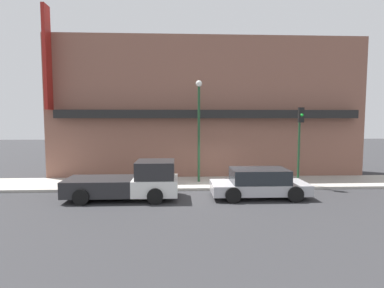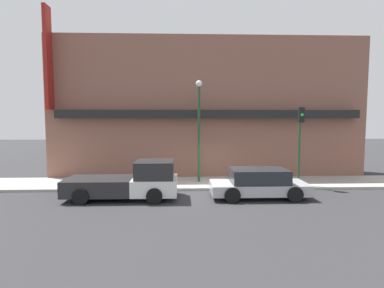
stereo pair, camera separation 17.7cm
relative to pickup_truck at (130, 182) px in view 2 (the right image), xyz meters
name	(u,v)px [view 2 (the right image)]	position (x,y,z in m)	size (l,w,h in m)	color
ground_plane	(214,191)	(4.10, 1.38, -0.78)	(80.00, 80.00, 0.00)	#2D2D30
sidewalk	(211,183)	(4.10, 2.94, -0.71)	(36.00, 3.13, 0.14)	#ADA89E
building	(206,109)	(4.08, 5.99, 3.62)	(19.80, 3.80, 10.22)	brown
pickup_truck	(130,182)	(0.00, 0.00, 0.00)	(5.15, 2.16, 1.78)	white
parked_car	(259,183)	(6.08, 0.00, -0.10)	(4.54, 2.08, 1.36)	#ADADB2
fire_hydrant	(171,180)	(1.85, 1.73, -0.29)	(0.17, 0.17, 0.72)	#196633
street_lamp	(199,119)	(3.41, 3.06, 2.93)	(0.36, 0.36, 5.74)	#1E4728
traffic_light	(300,133)	(8.80, 1.98, 2.22)	(0.28, 0.42, 4.20)	#1E4728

